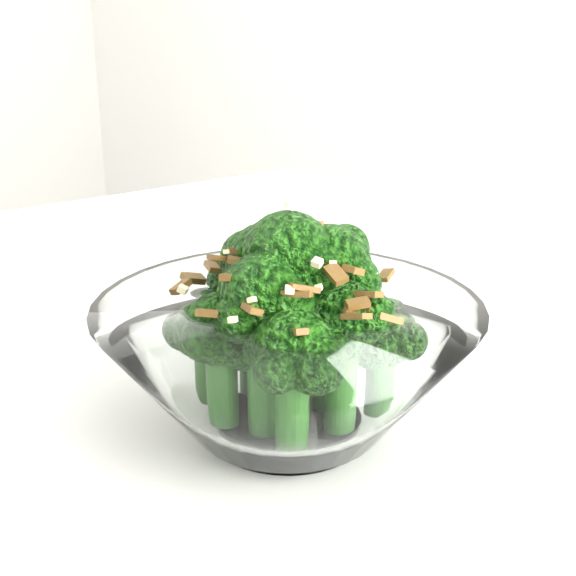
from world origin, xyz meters
The scene contains 2 objects.
table centered at (0.15, 0.14, 0.68)m, with size 1.40×1.17×0.75m.
broccoli_dish centered at (0.19, 0.01, 0.81)m, with size 0.24×0.24×0.15m.
Camera 1 is at (0.43, -0.38, 1.01)m, focal length 50.00 mm.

